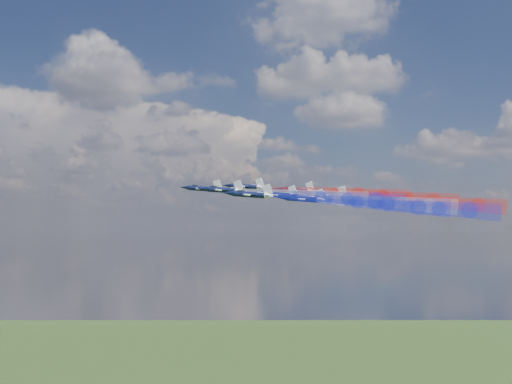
{
  "coord_description": "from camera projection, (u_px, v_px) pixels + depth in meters",
  "views": [
    {
      "loc": [
        13.61,
        -176.62,
        148.99
      ],
      "look_at": [
        18.55,
        -7.09,
        158.72
      ],
      "focal_mm": 43.59,
      "sensor_mm": 36.0,
      "label": 1
    }
  ],
  "objects": [
    {
      "name": "jet_center_third",
      "position": [
        276.0,
        195.0,
        167.11
      ],
      "size": [
        16.38,
        14.99,
        5.71
      ],
      "primitive_type": null,
      "rotation": [
        0.08,
        -0.1,
        1.21
      ],
      "color": "black"
    },
    {
      "name": "trail_inner_left",
      "position": [
        320.0,
        197.0,
        153.22
      ],
      "size": [
        39.81,
        18.79,
        8.18
      ],
      "primitive_type": null,
      "rotation": [
        0.08,
        -0.1,
        1.21
      ],
      "color": "#1924DC"
    },
    {
      "name": "jet_outer_right",
      "position": [
        295.0,
        190.0,
        184.72
      ],
      "size": [
        16.38,
        14.99,
        5.71
      ],
      "primitive_type": null,
      "rotation": [
        0.08,
        -0.1,
        1.21
      ],
      "color": "black"
    },
    {
      "name": "trail_rear_right",
      "position": [
        424.0,
        201.0,
        164.03
      ],
      "size": [
        39.81,
        18.79,
        8.18
      ],
      "primitive_type": null,
      "rotation": [
        0.08,
        -0.1,
        1.21
      ],
      "color": "red"
    },
    {
      "name": "trail_lead",
      "position": [
        292.0,
        195.0,
        167.38
      ],
      "size": [
        39.81,
        18.79,
        8.18
      ],
      "primitive_type": null,
      "rotation": [
        0.08,
        -0.1,
        1.21
      ],
      "color": "white"
    },
    {
      "name": "trail_rear_left",
      "position": [
        409.0,
        206.0,
        147.57
      ],
      "size": [
        39.81,
        18.79,
        8.18
      ],
      "primitive_type": null,
      "rotation": [
        0.08,
        -0.1,
        1.21
      ],
      "color": "#1924DC"
    },
    {
      "name": "jet_outer_left",
      "position": [
        250.0,
        195.0,
        150.59
      ],
      "size": [
        16.38,
        14.99,
        5.71
      ],
      "primitive_type": null,
      "rotation": [
        0.08,
        -0.1,
        1.21
      ],
      "color": "black"
    },
    {
      "name": "jet_lead",
      "position": [
        203.0,
        189.0,
        175.86
      ],
      "size": [
        16.38,
        14.99,
        5.71
      ],
      "primitive_type": null,
      "rotation": [
        0.08,
        -0.1,
        1.21
      ],
      "color": "black"
    },
    {
      "name": "jet_inner_left",
      "position": [
        222.0,
        190.0,
        161.7
      ],
      "size": [
        16.38,
        14.99,
        5.71
      ],
      "primitive_type": null,
      "rotation": [
        0.08,
        -0.1,
        1.21
      ],
      "color": "black"
    },
    {
      "name": "trail_center_third",
      "position": [
        374.0,
        201.0,
        158.63
      ],
      "size": [
        39.81,
        18.79,
        8.18
      ],
      "primitive_type": null,
      "rotation": [
        0.08,
        -0.1,
        1.21
      ],
      "color": "white"
    },
    {
      "name": "jet_rear_right",
      "position": [
        326.0,
        195.0,
        172.5
      ],
      "size": [
        16.38,
        14.99,
        5.71
      ],
      "primitive_type": null,
      "rotation": [
        0.08,
        -0.1,
        1.21
      ],
      "color": "black"
    },
    {
      "name": "trail_outer_right",
      "position": [
        384.0,
        196.0,
        176.24
      ],
      "size": [
        39.81,
        18.79,
        8.18
      ],
      "primitive_type": null,
      "rotation": [
        0.08,
        -0.1,
        1.21
      ],
      "color": "red"
    },
    {
      "name": "jet_rear_left",
      "position": [
        303.0,
        199.0,
        156.04
      ],
      "size": [
        16.38,
        14.99,
        5.71
      ],
      "primitive_type": null,
      "rotation": [
        0.08,
        -0.1,
        1.21
      ],
      "color": "black"
    },
    {
      "name": "jet_inner_right",
      "position": [
        245.0,
        187.0,
        180.84
      ],
      "size": [
        16.38,
        14.99,
        5.71
      ],
      "primitive_type": null,
      "rotation": [
        0.08,
        -0.1,
        1.21
      ],
      "color": "black"
    },
    {
      "name": "trail_outer_left",
      "position": [
        357.0,
        202.0,
        142.11
      ],
      "size": [
        39.81,
        18.79,
        8.18
      ],
      "primitive_type": null,
      "rotation": [
        0.08,
        -0.1,
        1.21
      ],
      "color": "#1924DC"
    },
    {
      "name": "trail_inner_right",
      "position": [
        333.0,
        192.0,
        172.36
      ],
      "size": [
        39.81,
        18.79,
        8.18
      ],
      "primitive_type": null,
      "rotation": [
        0.08,
        -0.1,
        1.21
      ],
      "color": "red"
    }
  ]
}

